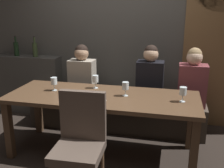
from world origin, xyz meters
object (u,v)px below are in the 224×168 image
(dining_table, at_px, (102,102))
(banquette_bench, at_px, (115,114))
(chair_near_side, at_px, (80,138))
(diner_redhead, at_px, (82,73))
(wine_glass_near_right, at_px, (183,92))
(wine_bottle_dark_red, at_px, (16,48))
(wine_glass_far_right, at_px, (95,79))
(wine_bottle_pale_label, at_px, (35,49))
(diner_far_end, at_px, (193,79))
(dessert_plate, at_px, (96,102))
(wine_glass_near_left, at_px, (125,86))
(diner_bearded, at_px, (150,76))
(wine_glass_center_back, at_px, (54,81))

(dining_table, height_order, banquette_bench, dining_table)
(banquette_bench, distance_m, chair_near_side, 1.46)
(diner_redhead, height_order, wine_glass_near_right, diner_redhead)
(wine_bottle_dark_red, height_order, wine_glass_far_right, wine_bottle_dark_red)
(wine_glass_far_right, bearing_deg, wine_bottle_dark_red, 153.81)
(diner_redhead, xyz_separation_m, wine_bottle_pale_label, (-0.89, 0.31, 0.26))
(wine_bottle_dark_red, bearing_deg, wine_glass_near_right, -21.59)
(diner_far_end, xyz_separation_m, dessert_plate, (-1.03, -0.96, -0.06))
(chair_near_side, bearing_deg, dessert_plate, 87.43)
(wine_bottle_pale_label, bearing_deg, dessert_plate, -42.92)
(chair_near_side, relative_size, wine_glass_near_left, 5.98)
(diner_far_end, height_order, wine_glass_near_right, diner_far_end)
(dining_table, bearing_deg, dessert_plate, -89.70)
(wine_bottle_pale_label, distance_m, wine_glass_near_right, 2.51)
(banquette_bench, xyz_separation_m, wine_glass_near_left, (0.26, -0.66, 0.63))
(banquette_bench, bearing_deg, wine_bottle_pale_label, 166.99)
(diner_bearded, xyz_separation_m, wine_glass_far_right, (-0.63, -0.46, 0.03))
(wine_bottle_pale_label, bearing_deg, chair_near_side, -51.93)
(chair_near_side, relative_size, diner_far_end, 1.26)
(diner_redhead, bearing_deg, chair_near_side, -71.70)
(chair_near_side, bearing_deg, wine_glass_center_back, 127.97)
(banquette_bench, distance_m, wine_bottle_pale_label, 1.65)
(dining_table, xyz_separation_m, wine_glass_near_left, (0.26, 0.04, 0.20))
(wine_glass_near_right, bearing_deg, chair_near_side, -142.30)
(diner_far_end, bearing_deg, banquette_bench, 179.58)
(wine_glass_near_left, bearing_deg, wine_glass_center_back, 179.77)
(banquette_bench, height_order, wine_glass_near_left, wine_glass_near_left)
(diner_redhead, distance_m, wine_glass_far_right, 0.57)
(dining_table, distance_m, diner_far_end, 1.26)
(chair_near_side, height_order, diner_bearded, diner_bearded)
(diner_redhead, height_order, diner_bearded, diner_bearded)
(diner_redhead, bearing_deg, wine_glass_center_back, -100.45)
(wine_glass_center_back, bearing_deg, dessert_plate, -26.70)
(diner_far_end, relative_size, dessert_plate, 4.08)
(wine_glass_far_right, distance_m, wine_glass_near_right, 1.08)
(banquette_bench, distance_m, wine_glass_near_right, 1.30)
(diner_bearded, distance_m, wine_glass_near_left, 0.71)
(dining_table, distance_m, diner_redhead, 0.88)
(wine_glass_far_right, distance_m, wine_glass_near_left, 0.47)
(banquette_bench, height_order, wine_glass_near_right, wine_glass_near_right)
(chair_near_side, relative_size, wine_glass_center_back, 5.98)
(chair_near_side, relative_size, wine_glass_far_right, 5.98)
(diner_far_end, relative_size, wine_glass_far_right, 4.72)
(chair_near_side, bearing_deg, diner_bearded, 70.84)
(wine_glass_near_left, height_order, wine_glass_center_back, same)
(wine_glass_near_left, bearing_deg, dessert_plate, -130.50)
(diner_bearded, xyz_separation_m, wine_bottle_dark_red, (-2.19, 0.31, 0.25))
(wine_glass_near_left, bearing_deg, wine_bottle_dark_red, 153.65)
(wine_bottle_pale_label, relative_size, wine_glass_far_right, 1.99)
(wine_glass_near_left, xyz_separation_m, dessert_plate, (-0.26, -0.31, -0.10))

